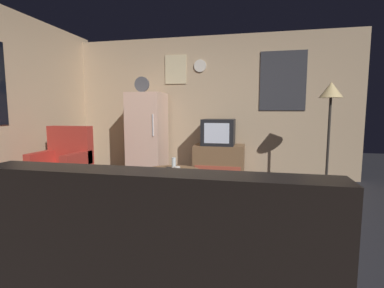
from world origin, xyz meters
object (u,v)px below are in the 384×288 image
Objects in this scene: fridge at (147,135)px; standing_lamp at (331,99)px; couch at (166,270)px; book_stack at (257,180)px; tv_stand at (219,162)px; wine_glass at (174,164)px; armchair at (63,169)px; mug_ceramic_white at (177,170)px; crt_tv at (219,132)px; coffee_table at (171,189)px; remote_control at (172,168)px.

standing_lamp is (2.90, -0.41, 0.60)m from fridge.
book_stack is (0.52, 3.37, -0.28)m from couch.
fridge is at bearing -177.12° from tv_stand.
armchair is (-1.74, 0.21, -0.20)m from wine_glass.
mug_ceramic_white is 1.76m from couch.
crt_tv is 0.32× the size of couch.
wine_glass reaches higher than tv_stand.
armchair reaches higher than wine_glass.
couch is at bearing -87.84° from tv_stand.
couch reaches higher than coffee_table.
couch is (1.41, -3.36, -0.44)m from fridge.
remote_control reaches higher than coffee_table.
tv_stand is 1.76m from mug_ceramic_white.
mug_ceramic_white is at bearing -119.09° from book_stack.
couch is at bearing -75.09° from wine_glass.
coffee_table is 1.76m from armchair.
mug_ceramic_white is 0.43× the size of book_stack.
fridge is 1.11× the size of standing_lamp.
coffee_table is at bearing -104.11° from crt_tv.
couch reaches higher than wine_glass.
fridge is 8.43× the size of book_stack.
crt_tv is at bearing -176.97° from tv_stand.
crt_tv reaches higher than wine_glass.
coffee_table is (-0.39, -1.54, -0.60)m from crt_tv.
mug_ceramic_white reaches higher than remote_control.
crt_tv is (1.27, 0.06, 0.07)m from fridge.
remote_control reaches higher than book_stack.
fridge is at bearing -177.12° from crt_tv.
armchair is 3.05m from book_stack.
remote_control is 0.09× the size of couch.
armchair reaches higher than book_stack.
book_stack is at bearing 156.09° from standing_lamp.
tv_stand is at bearing 30.56° from armchair.
remote_control is 0.16× the size of armchair.
fridge is 11.80× the size of wine_glass.
tv_stand is 0.70m from book_stack.
tv_stand is 0.49× the size of couch.
wine_glass is 1.67× the size of mug_ceramic_white.
wine_glass is at bearing 113.79° from mug_ceramic_white.
wine_glass is at bearing -12.70° from remote_control.
tv_stand is at bearing 75.07° from wine_glass.
tv_stand reaches higher than remote_control.
book_stack is at bearing 23.50° from armchair.
armchair is at bearing -149.24° from crt_tv.
crt_tv is 0.56× the size of armchair.
armchair is at bearing -156.50° from book_stack.
mug_ceramic_white is at bearing -98.67° from crt_tv.
fridge reaches higher than armchair.
book_stack is (0.65, -0.05, -0.27)m from tv_stand.
coffee_table is 0.25m from remote_control.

